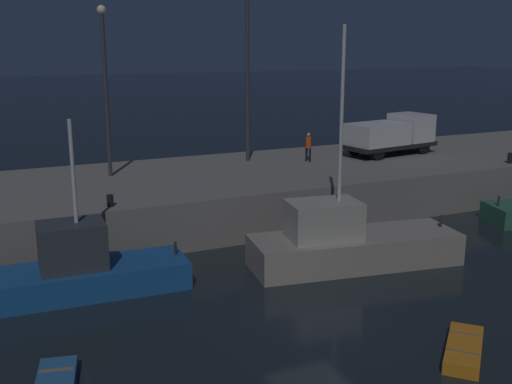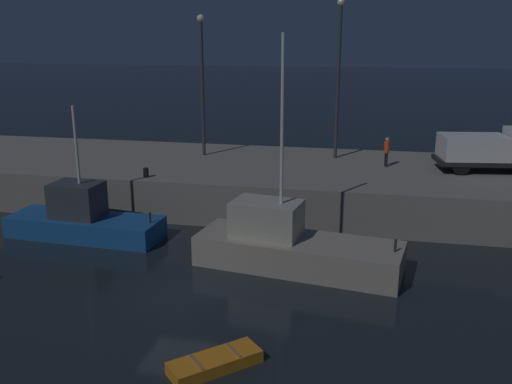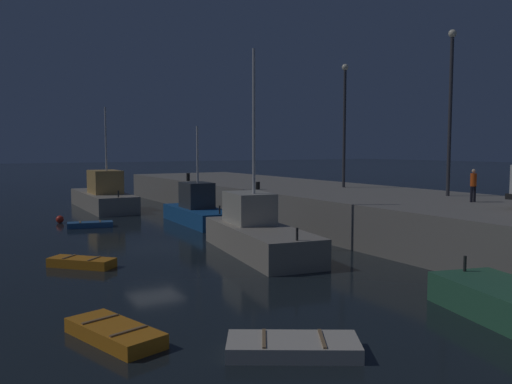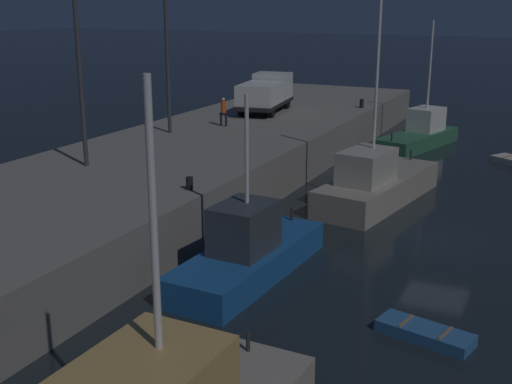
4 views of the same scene
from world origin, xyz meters
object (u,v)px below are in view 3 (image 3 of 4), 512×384
at_px(dinghy_red_small, 90,225).
at_px(mooring_buoy_mid, 60,219).
at_px(dinghy_orange_near, 293,347).
at_px(rowboat_blue_far, 82,262).
at_px(dockworker, 473,183).
at_px(rowboat_white_mid, 114,333).
at_px(lamp_post_east, 450,101).
at_px(fishing_boat_orange, 258,233).
at_px(bollard_east, 258,186).
at_px(fishing_trawler_red, 198,210).
at_px(bollard_central, 188,177).
at_px(fishing_boat_blue, 103,196).
at_px(lamp_post_west, 344,116).

distance_m(dinghy_red_small, mooring_buoy_mid, 3.16).
relative_size(dinghy_orange_near, rowboat_blue_far, 1.28).
xyz_separation_m(dinghy_red_small, dockworker, (15.93, 14.98, 2.96)).
bearing_deg(rowboat_white_mid, lamp_post_east, 108.50).
xyz_separation_m(dinghy_orange_near, mooring_buoy_mid, (-25.84, -0.64, 0.07)).
bearing_deg(fishing_boat_orange, bollard_east, 149.30).
distance_m(fishing_trawler_red, lamp_post_east, 16.55).
bearing_deg(dinghy_red_small, bollard_east, 69.59).
bearing_deg(fishing_trawler_red, dockworker, 31.11).
distance_m(fishing_boat_orange, dinghy_red_small, 13.01).
xyz_separation_m(rowboat_blue_far, bollard_east, (-7.29, 12.72, 2.25)).
xyz_separation_m(lamp_post_east, bollard_central, (-19.79, -7.26, -4.94)).
height_order(mooring_buoy_mid, dockworker, dockworker).
relative_size(dinghy_red_small, bollard_east, 5.72).
relative_size(fishing_boat_orange, bollard_east, 19.12).
height_order(dinghy_red_small, dockworker, dockworker).
relative_size(dinghy_red_small, lamp_post_east, 0.31).
distance_m(fishing_boat_orange, dinghy_orange_near, 12.22).
relative_size(fishing_boat_blue, lamp_post_east, 1.19).
bearing_deg(fishing_boat_orange, lamp_post_west, 122.71).
relative_size(rowboat_white_mid, dinghy_red_small, 1.13).
height_order(fishing_trawler_red, rowboat_blue_far, fishing_trawler_red).
distance_m(fishing_trawler_red, fishing_boat_orange, 10.38).
bearing_deg(dinghy_orange_near, lamp_post_west, 137.47).
height_order(fishing_boat_blue, bollard_east, fishing_boat_blue).
height_order(lamp_post_east, bollard_central, lamp_post_east).
bearing_deg(dinghy_red_small, bollard_central, 125.83).
xyz_separation_m(fishing_boat_orange, mooring_buoy_mid, (-14.94, -6.12, -0.69)).
relative_size(fishing_boat_blue, dinghy_orange_near, 3.22).
xyz_separation_m(fishing_boat_blue, lamp_post_east, (22.55, 13.45, 6.44)).
height_order(dinghy_orange_near, dinghy_red_small, dinghy_orange_near).
relative_size(rowboat_blue_far, lamp_post_west, 0.32).
xyz_separation_m(fishing_trawler_red, dockworker, (14.14, 8.53, 2.27)).
bearing_deg(bollard_central, fishing_trawler_red, -19.22).
distance_m(fishing_boat_blue, dockworker, 28.15).
xyz_separation_m(fishing_boat_orange, lamp_post_east, (0.92, 11.86, 6.53)).
height_order(rowboat_blue_far, dockworker, dockworker).
distance_m(rowboat_white_mid, bollard_east, 21.47).
bearing_deg(fishing_boat_blue, dockworker, 24.66).
relative_size(fishing_boat_blue, dockworker, 6.64).
distance_m(mooring_buoy_mid, dockworker, 25.03).
xyz_separation_m(dinghy_orange_near, rowboat_blue_far, (-12.00, -2.26, 0.01)).
xyz_separation_m(fishing_boat_blue, rowboat_white_mid, (29.49, -7.28, -0.83)).
height_order(rowboat_white_mid, bollard_east, bollard_east).
xyz_separation_m(fishing_boat_orange, rowboat_blue_far, (-1.10, -7.74, -0.74)).
bearing_deg(fishing_trawler_red, bollard_central, 160.78).
bearing_deg(lamp_post_east, rowboat_blue_far, -95.88).
bearing_deg(dinghy_red_small, dockworker, 43.23).
relative_size(mooring_buoy_mid, lamp_post_west, 0.06).
height_order(mooring_buoy_mid, bollard_east, bollard_east).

